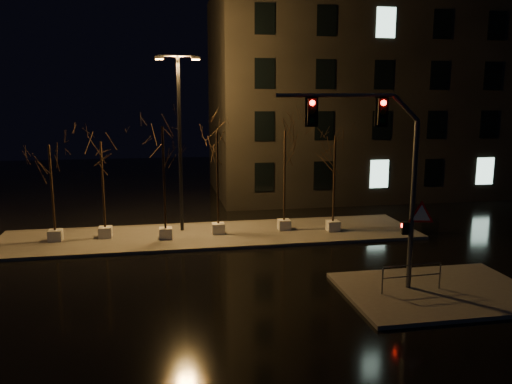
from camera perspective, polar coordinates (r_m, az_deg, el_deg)
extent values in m
plane|color=black|center=(20.98, -3.38, -9.38)|extent=(90.00, 90.00, 0.00)
cube|color=#4B4843|center=(26.65, -4.98, -4.93)|extent=(22.00, 5.00, 0.15)
cube|color=#4B4843|center=(20.14, 20.06, -10.63)|extent=(7.00, 5.00, 0.15)
cube|color=black|center=(41.02, 13.33, 10.64)|extent=(25.00, 12.00, 15.00)
cube|color=beige|center=(27.16, -21.95, -4.60)|extent=(0.65, 0.65, 0.55)
cylinder|color=black|center=(26.67, -22.29, 0.41)|extent=(0.11, 0.11, 4.27)
cube|color=beige|center=(26.95, -16.83, -4.40)|extent=(0.65, 0.65, 0.55)
cylinder|color=black|center=(26.45, -17.10, 0.78)|extent=(0.11, 0.11, 4.38)
cube|color=beige|center=(26.01, -10.27, -4.65)|extent=(0.65, 0.65, 0.55)
cylinder|color=black|center=(25.43, -10.48, 1.59)|extent=(0.11, 0.11, 5.17)
cube|color=beige|center=(26.63, -4.34, -4.15)|extent=(0.65, 0.65, 0.55)
cylinder|color=black|center=(26.10, -4.42, 1.58)|extent=(0.11, 0.11, 4.83)
cube|color=beige|center=(27.38, 3.22, -3.74)|extent=(0.65, 0.65, 0.55)
cylinder|color=black|center=(26.86, 3.28, 1.87)|extent=(0.11, 0.11, 4.86)
cube|color=beige|center=(27.41, 8.77, -3.83)|extent=(0.65, 0.65, 0.55)
cylinder|color=black|center=(26.90, 8.92, 1.48)|extent=(0.11, 0.11, 4.59)
cylinder|color=#525459|center=(19.16, 17.46, -1.57)|extent=(0.19, 0.19, 6.25)
cylinder|color=#525459|center=(18.23, 8.97, 10.85)|extent=(4.09, 1.07, 0.15)
cube|color=black|center=(18.50, 14.25, 8.88)|extent=(0.36, 0.29, 0.94)
cube|color=black|center=(18.16, 6.41, 9.11)|extent=(0.36, 0.29, 0.94)
cube|color=black|center=(19.29, 16.67, -3.99)|extent=(0.27, 0.23, 0.47)
cone|color=red|center=(19.26, 18.35, -2.51)|extent=(1.06, 0.27, 1.08)
sphere|color=#FF0C07|center=(18.79, 18.08, 9.66)|extent=(0.19, 0.19, 0.19)
cylinder|color=black|center=(26.79, -8.68, 5.25)|extent=(0.18, 0.18, 9.22)
cylinder|color=black|center=(26.79, -8.96, 15.12)|extent=(2.03, 0.12, 0.09)
cube|color=orange|center=(26.78, -10.99, 14.76)|extent=(0.46, 0.26, 0.18)
cube|color=orange|center=(26.81, -6.91, 14.87)|extent=(0.46, 0.26, 0.18)
cylinder|color=#525459|center=(18.94, 14.26, -9.86)|extent=(0.05, 0.05, 0.96)
cylinder|color=#525459|center=(20.09, 20.27, -9.02)|extent=(0.05, 0.05, 0.96)
cylinder|color=#525459|center=(19.32, 17.44, -7.96)|extent=(2.34, 0.16, 0.04)
cylinder|color=#525459|center=(19.46, 17.37, -9.15)|extent=(2.34, 0.16, 0.04)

